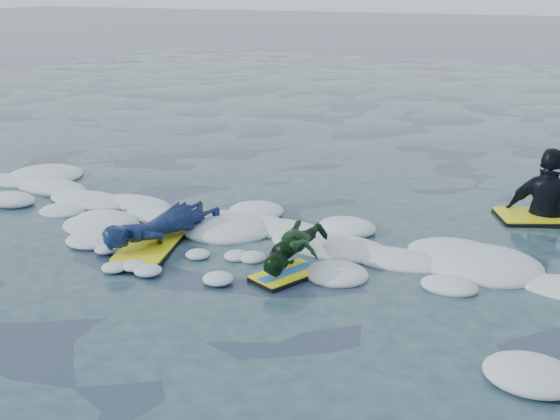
# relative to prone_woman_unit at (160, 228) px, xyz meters

# --- Properties ---
(ground) EXTENTS (120.00, 120.00, 0.00)m
(ground) POSITION_rel_prone_woman_unit_xyz_m (1.14, -0.64, -0.20)
(ground) COLOR #18263A
(ground) RESTS_ON ground
(foam_band) EXTENTS (12.00, 3.10, 0.30)m
(foam_band) POSITION_rel_prone_woman_unit_xyz_m (1.14, 0.39, -0.20)
(foam_band) COLOR white
(foam_band) RESTS_ON ground
(prone_woman_unit) EXTENTS (0.87, 1.59, 0.38)m
(prone_woman_unit) POSITION_rel_prone_woman_unit_xyz_m (0.00, 0.00, 0.00)
(prone_woman_unit) COLOR black
(prone_woman_unit) RESTS_ON ground
(prone_child_unit) EXTENTS (0.63, 1.15, 0.41)m
(prone_child_unit) POSITION_rel_prone_woman_unit_xyz_m (1.64, -0.00, 0.01)
(prone_child_unit) COLOR black
(prone_child_unit) RESTS_ON ground
(waiting_rider_unit) EXTENTS (1.33, 1.10, 1.75)m
(waiting_rider_unit) POSITION_rel_prone_woman_unit_xyz_m (3.70, 2.76, -0.17)
(waiting_rider_unit) COLOR black
(waiting_rider_unit) RESTS_ON ground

